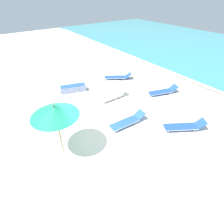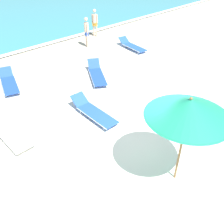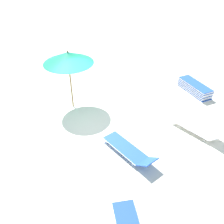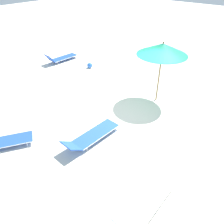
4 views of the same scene
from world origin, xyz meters
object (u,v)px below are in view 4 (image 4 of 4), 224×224
(sun_lounger_near_water_right, at_px, (91,136))
(beach_ball, at_px, (90,65))
(sun_lounger_beside_umbrella, at_px, (61,58))
(beach_umbrella, at_px, (163,49))
(sun_lounger_mid_beach_pair_a, at_px, (145,203))

(sun_lounger_near_water_right, relative_size, beach_ball, 7.48)
(sun_lounger_beside_umbrella, distance_m, beach_ball, 2.12)
(beach_umbrella, relative_size, sun_lounger_mid_beach_pair_a, 1.25)
(beach_umbrella, relative_size, beach_ball, 8.69)
(sun_lounger_beside_umbrella, relative_size, sun_lounger_mid_beach_pair_a, 1.01)
(beach_umbrella, height_order, sun_lounger_mid_beach_pair_a, beach_umbrella)
(sun_lounger_near_water_right, bearing_deg, sun_lounger_mid_beach_pair_a, 163.54)
(beach_ball, bearing_deg, sun_lounger_beside_umbrella, 10.75)
(sun_lounger_beside_umbrella, distance_m, sun_lounger_near_water_right, 7.72)
(sun_lounger_near_water_right, xyz_separation_m, beach_ball, (4.50, -4.44, -0.06))
(sun_lounger_beside_umbrella, height_order, sun_lounger_near_water_right, sun_lounger_beside_umbrella)
(sun_lounger_near_water_right, height_order, sun_lounger_mid_beach_pair_a, sun_lounger_mid_beach_pair_a)
(sun_lounger_mid_beach_pair_a, relative_size, beach_ball, 6.95)
(beach_umbrella, height_order, beach_ball, beach_umbrella)
(sun_lounger_beside_umbrella, xyz_separation_m, sun_lounger_mid_beach_pair_a, (-9.37, 5.01, -0.01))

